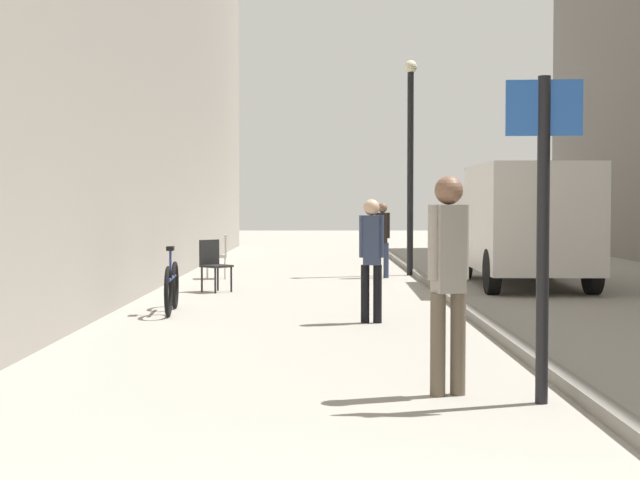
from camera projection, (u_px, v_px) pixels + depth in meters
ground_plane at (350, 302)px, 14.99m from camera, size 80.00×80.00×0.00m
kerb_strip at (447, 298)px, 14.99m from camera, size 0.16×40.00×0.12m
pedestrian_main_foreground at (367, 252)px, 12.33m from camera, size 0.33×0.21×1.65m
pedestrian_mid_block at (378, 235)px, 19.82m from camera, size 0.32×0.21×1.61m
pedestrian_far_crossing at (444, 269)px, 7.65m from camera, size 0.35×0.26×1.82m
delivery_van at (520, 222)px, 17.91m from camera, size 2.07×5.03×2.32m
street_sign_post at (539, 210)px, 7.33m from camera, size 0.60×0.10×2.60m
lamp_post at (406, 153)px, 20.50m from camera, size 0.28×0.28×4.76m
bicycle_leaning at (168, 287)px, 13.49m from camera, size 0.18×1.77×0.98m
cafe_chair_near_window at (216, 253)px, 19.62m from camera, size 0.48×0.48×0.94m
cafe_chair_by_doorway at (209, 262)px, 16.71m from camera, size 0.62×0.62×0.94m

